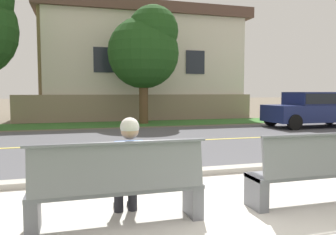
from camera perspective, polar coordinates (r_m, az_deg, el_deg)
The scene contains 13 objects.
ground_plane at distance 11.60m, azimuth -6.69°, elevation -3.26°, with size 140.00×140.00×0.00m, color #665B4C.
sidewalk_pavement at distance 4.46m, azimuth 10.01°, elevation -15.86°, with size 44.00×3.60×0.01m, color beige.
curb_edge at distance 6.18m, azimuth 1.96°, elevation -9.55°, with size 44.00×0.30×0.11m, color #ADA89E.
street_asphalt at distance 10.14m, azimuth -5.31°, elevation -4.34°, with size 52.00×8.00×0.01m, color #515156.
road_centre_line at distance 10.14m, azimuth -5.31°, elevation -4.31°, with size 48.00×0.14×0.01m, color #E0CC4C.
far_verge_grass at distance 16.01m, azimuth -9.29°, elevation -1.15°, with size 48.00×2.80×0.02m, color #38702D.
bench_left at distance 3.90m, azimuth -8.48°, elevation -11.75°, with size 1.99×0.48×1.01m.
bench_right at distance 5.04m, azimuth 24.58°, elevation -8.40°, with size 1.99×0.48×1.01m.
seated_person_blue at distance 4.04m, azimuth -6.76°, elevation -8.07°, with size 0.52×0.68×1.25m.
car_navy_near at distance 15.96m, azimuth 23.78°, elevation 1.56°, with size 4.30×1.86×1.54m.
shade_tree_left at distance 16.26m, azimuth -3.83°, elevation 11.90°, with size 3.42×3.42×5.65m.
garden_wall at distance 18.07m, azimuth -4.62°, elevation 1.73°, with size 13.00×0.36×1.40m, color gray.
house_across_street at distance 21.37m, azimuth -4.85°, elevation 9.02°, with size 12.13×6.91×6.44m.
Camera 1 is at (-1.85, -3.35, 1.55)m, focal length 35.47 mm.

